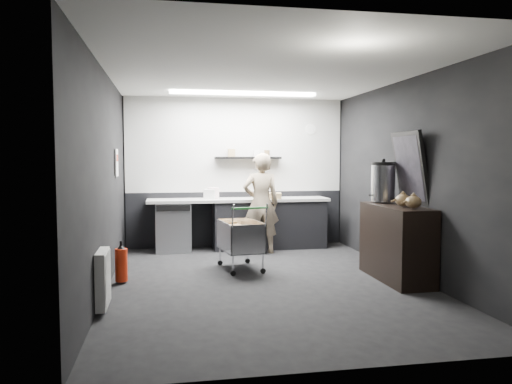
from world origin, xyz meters
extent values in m
plane|color=black|center=(0.00, 0.00, 0.00)|extent=(5.50, 5.50, 0.00)
plane|color=white|center=(0.00, 0.00, 2.70)|extent=(5.50, 5.50, 0.00)
plane|color=black|center=(0.00, 2.75, 1.35)|extent=(5.50, 0.00, 5.50)
plane|color=black|center=(0.00, -2.75, 1.35)|extent=(5.50, 0.00, 5.50)
plane|color=black|center=(-2.00, 0.00, 1.35)|extent=(0.00, 5.50, 5.50)
plane|color=black|center=(2.00, 0.00, 1.35)|extent=(0.00, 5.50, 5.50)
cube|color=beige|center=(0.00, 2.73, 1.85)|extent=(3.95, 0.02, 1.70)
cube|color=black|center=(0.00, 2.73, 0.50)|extent=(3.95, 0.02, 1.00)
cube|color=black|center=(0.20, 2.62, 1.62)|extent=(1.20, 0.22, 0.04)
cylinder|color=white|center=(1.40, 2.72, 2.15)|extent=(0.20, 0.03, 0.20)
cube|color=white|center=(-1.98, 1.30, 1.55)|extent=(0.02, 0.30, 0.40)
cube|color=#B72A16|center=(-1.98, 1.30, 1.62)|extent=(0.02, 0.22, 0.10)
cube|color=white|center=(-1.94, -0.90, 0.35)|extent=(0.10, 0.50, 0.60)
cube|color=white|center=(0.00, 1.85, 2.67)|extent=(2.40, 0.20, 0.04)
cube|color=black|center=(0.55, 2.42, 0.42)|extent=(2.00, 0.56, 0.85)
cube|color=beige|center=(0.00, 2.42, 0.88)|extent=(3.20, 0.60, 0.05)
cube|color=#9EA0A5|center=(-1.15, 2.42, 0.42)|extent=(0.60, 0.58, 0.85)
cube|color=black|center=(-1.15, 2.12, 0.78)|extent=(0.56, 0.02, 0.10)
imported|color=beige|center=(0.32, 1.97, 0.85)|extent=(0.63, 0.42, 1.70)
cube|color=silver|center=(-0.21, 0.80, 0.29)|extent=(0.63, 0.86, 0.02)
cube|color=silver|center=(-0.46, 0.80, 0.49)|extent=(0.13, 0.79, 0.42)
cube|color=silver|center=(0.04, 0.80, 0.49)|extent=(0.13, 0.79, 0.42)
cube|color=silver|center=(-0.21, 0.41, 0.49)|extent=(0.51, 0.09, 0.42)
cube|color=silver|center=(-0.21, 1.19, 0.49)|extent=(0.51, 0.09, 0.42)
cylinder|color=silver|center=(-0.43, 0.44, 0.16)|extent=(0.02, 0.02, 0.28)
cylinder|color=silver|center=(0.01, 0.44, 0.16)|extent=(0.02, 0.02, 0.28)
cylinder|color=silver|center=(-0.43, 1.16, 0.16)|extent=(0.02, 0.02, 0.28)
cylinder|color=silver|center=(0.01, 1.16, 0.16)|extent=(0.02, 0.02, 0.28)
cylinder|color=green|center=(-0.21, 0.35, 0.94)|extent=(0.52, 0.11, 0.03)
cube|color=olive|center=(-0.32, 0.89, 0.48)|extent=(0.26, 0.31, 0.36)
cube|color=olive|center=(-0.08, 0.69, 0.46)|extent=(0.24, 0.29, 0.32)
cylinder|color=black|center=(-0.43, 0.44, 0.04)|extent=(0.08, 0.04, 0.08)
cylinder|color=black|center=(-0.43, 1.16, 0.04)|extent=(0.08, 0.04, 0.08)
cylinder|color=black|center=(0.01, 0.44, 0.04)|extent=(0.08, 0.04, 0.08)
cylinder|color=black|center=(0.01, 1.16, 0.04)|extent=(0.08, 0.04, 0.08)
cube|color=black|center=(1.73, -0.18, 0.50)|extent=(0.50, 1.32, 0.99)
cylinder|color=silver|center=(1.73, 0.26, 1.27)|extent=(0.33, 0.33, 0.51)
cylinder|color=black|center=(1.73, 0.26, 1.54)|extent=(0.33, 0.33, 0.04)
sphere|color=black|center=(1.73, 0.26, 1.59)|extent=(0.06, 0.06, 0.06)
ellipsoid|color=brown|center=(1.73, -0.35, 1.08)|extent=(0.20, 0.20, 0.16)
ellipsoid|color=brown|center=(1.73, -0.62, 1.08)|extent=(0.20, 0.20, 0.16)
cube|color=black|center=(1.94, -0.13, 1.49)|extent=(0.22, 0.77, 0.98)
cube|color=black|center=(1.92, -0.13, 1.49)|extent=(0.16, 0.66, 0.85)
cylinder|color=#B7230C|center=(-1.85, 0.28, 0.24)|extent=(0.16, 0.16, 0.42)
cone|color=black|center=(-1.85, 0.28, 0.48)|extent=(0.11, 0.11, 0.06)
cylinder|color=black|center=(-1.85, 0.28, 0.52)|extent=(0.03, 0.03, 0.06)
cube|color=#997E51|center=(0.51, 2.37, 0.95)|extent=(0.55, 0.46, 0.10)
cylinder|color=#F8D7D7|center=(-0.45, 2.42, 1.00)|extent=(0.20, 0.20, 0.20)
cube|color=white|center=(-0.52, 2.37, 0.99)|extent=(0.23, 0.20, 0.17)
camera|label=1|loc=(-1.27, -6.29, 1.63)|focal=35.00mm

